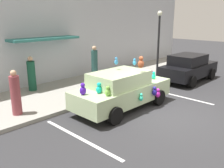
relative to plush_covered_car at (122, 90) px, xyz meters
name	(u,v)px	position (x,y,z in m)	size (l,w,h in m)	color
ground_plane	(168,115)	(0.69, -1.77, -0.80)	(60.00, 60.00, 0.00)	#2D2D30
sidewalk	(84,88)	(0.69, 3.23, -0.72)	(24.00, 4.00, 0.15)	gray
storefront_building	(57,25)	(0.68, 5.38, 2.39)	(24.00, 1.25, 6.40)	#B2B7C1
parking_stripe_front	(176,96)	(3.02, -0.77, -0.80)	(0.12, 3.60, 0.01)	silver
parking_stripe_rear	(80,138)	(-2.79, -0.77, -0.80)	(0.12, 3.60, 0.01)	silver
plush_covered_car	(122,90)	(0.00, 0.00, 0.00)	(4.38, 2.00, 2.17)	#B3CB98
parked_sedan_behind	(189,67)	(5.96, 0.17, -0.01)	(4.04, 1.91, 1.54)	black
teddy_bear_on_sidewalk	(88,90)	(-0.26, 1.78, -0.36)	(0.33, 0.27, 0.63)	brown
street_lamp_post	(159,37)	(5.10, 1.73, 1.68)	(0.28, 0.28, 3.78)	black
pedestrian_near_shopfront	(32,75)	(-1.50, 4.46, 0.12)	(0.38, 0.38, 1.67)	#154430
pedestrian_walking_past	(94,64)	(2.00, 3.85, 0.25)	(0.36, 0.36, 1.91)	#244947
pedestrian_by_lamp	(16,94)	(-3.39, 2.11, 0.12)	(0.35, 0.35, 1.66)	brown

